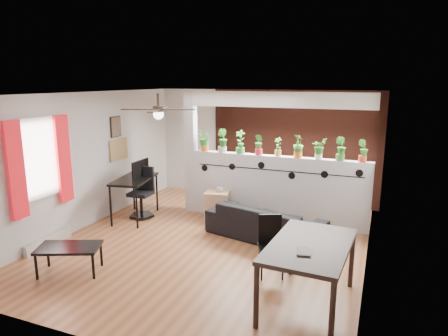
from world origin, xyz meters
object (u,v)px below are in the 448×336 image
office_chair (142,196)px  dining_table (310,250)px  ceiling_fan (158,111)px  potted_plant_8 (363,150)px  potted_plant_6 (319,148)px  potted_plant_7 (341,148)px  potted_plant_0 (205,140)px  potted_plant_3 (259,144)px  cup (219,189)px  coffee_table (69,249)px  potted_plant_4 (278,146)px  potted_plant_2 (240,141)px  computer_desk (134,182)px  folding_chair (270,240)px  cube_shelf (217,205)px  sofa (265,222)px  potted_plant_5 (298,145)px  potted_plant_1 (222,140)px

office_chair → dining_table: size_ratio=0.65×
ceiling_fan → potted_plant_8: 3.73m
potted_plant_6 → potted_plant_7: (0.39, 0.00, 0.02)m
potted_plant_0 → potted_plant_8: bearing=0.0°
potted_plant_3 → dining_table: (1.56, -2.90, -0.82)m
cup → coffee_table: cup is taller
potted_plant_0 → potted_plant_4: potted_plant_0 is taller
potted_plant_2 → computer_desk: 2.33m
potted_plant_8 → computer_desk: bearing=-168.1°
office_chair → folding_chair: (3.16, -1.46, 0.07)m
cube_shelf → folding_chair: bearing=-60.7°
potted_plant_6 → computer_desk: 3.75m
sofa → cup: bearing=-14.6°
ceiling_fan → coffee_table: size_ratio=1.17×
potted_plant_3 → computer_desk: 2.66m
computer_desk → dining_table: computer_desk is taller
computer_desk → dining_table: size_ratio=0.81×
potted_plant_0 → cube_shelf: size_ratio=0.77×
dining_table → folding_chair: size_ratio=1.79×
potted_plant_5 → cup: (-1.51, -0.34, -0.95)m
folding_chair → potted_plant_1: bearing=126.8°
ceiling_fan → potted_plant_5: ceiling_fan is taller
potted_plant_6 → potted_plant_5: bearing=180.0°
dining_table → potted_plant_1: bearing=129.0°
potted_plant_1 → cube_shelf: bearing=-85.8°
potted_plant_3 → potted_plant_8: potted_plant_8 is taller
sofa → potted_plant_0: bearing=-17.2°
sofa → office_chair: 2.72m
potted_plant_0 → office_chair: (-1.10, -0.77, -1.13)m
potted_plant_6 → cup: size_ratio=2.99×
ceiling_fan → potted_plant_4: ceiling_fan is taller
potted_plant_2 → potted_plant_7: size_ratio=1.09×
cube_shelf → cup: (0.05, 0.00, 0.35)m
potted_plant_8 → folding_chair: size_ratio=0.47×
potted_plant_1 → office_chair: 2.03m
potted_plant_6 → folding_chair: potted_plant_6 is taller
computer_desk → coffee_table: bearing=-78.9°
potted_plant_2 → potted_plant_5: size_ratio=1.07×
potted_plant_0 → office_chair: bearing=-145.0°
potted_plant_4 → potted_plant_5: potted_plant_5 is taller
coffee_table → potted_plant_3: bearing=60.3°
cup → coffee_table: size_ratio=0.13×
potted_plant_7 → potted_plant_3: bearing=180.0°
potted_plant_0 → potted_plant_6: size_ratio=1.12×
cup → potted_plant_4: bearing=17.0°
potted_plant_2 → office_chair: potted_plant_2 is taller
potted_plant_0 → sofa: potted_plant_0 is taller
potted_plant_7 → cup: (-2.30, -0.34, -0.94)m
sofa → coffee_table: sofa is taller
potted_plant_3 → cup: bearing=-154.6°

